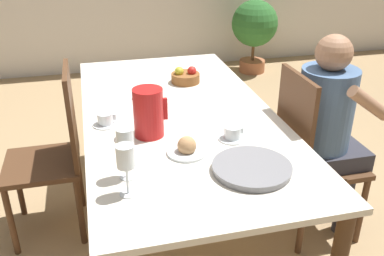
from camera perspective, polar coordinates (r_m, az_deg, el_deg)
ground_plane at (r=2.76m, az=-1.58°, el=-12.19°), size 20.00×20.00×0.00m
dining_table at (r=2.40m, az=-1.78°, el=0.33°), size 1.03×2.06×0.75m
chair_person_side at (r=2.49m, az=15.45°, el=-3.37°), size 0.42×0.42×1.00m
chair_opposite at (r=2.55m, az=-17.84°, el=-2.97°), size 0.42×0.42×1.00m
person_seated at (r=2.45m, az=17.86°, el=0.80°), size 0.39×0.41×1.20m
red_pitcher at (r=2.08m, az=-5.84°, el=2.08°), size 0.17×0.15×0.24m
wine_glass_water at (r=1.62m, az=-8.86°, el=-4.05°), size 0.07×0.07×0.22m
wine_glass_juice at (r=1.72m, az=-8.90°, el=-1.88°), size 0.07×0.07×0.23m
teacup_near_person at (r=2.08m, az=5.40°, el=-0.77°), size 0.14×0.14×0.07m
teacup_across at (r=2.25m, az=-11.47°, el=1.06°), size 0.14×0.14×0.07m
serving_tray at (r=1.84m, az=7.98°, el=-5.31°), size 0.34×0.34×0.03m
bread_plate at (r=1.94m, az=-0.70°, el=-2.69°), size 0.18×0.18×0.09m
fruit_bowl at (r=2.79m, az=-0.87°, el=6.84°), size 0.18×0.18×0.11m
potted_plant at (r=5.25m, az=8.33°, el=13.20°), size 0.54×0.54×0.86m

